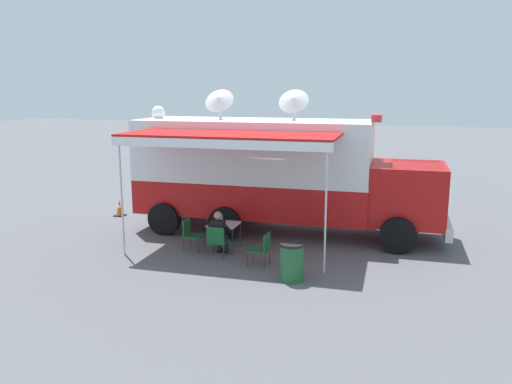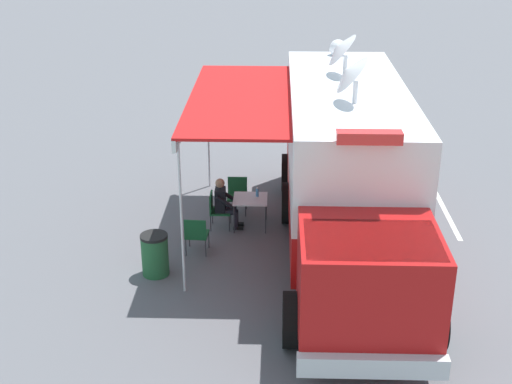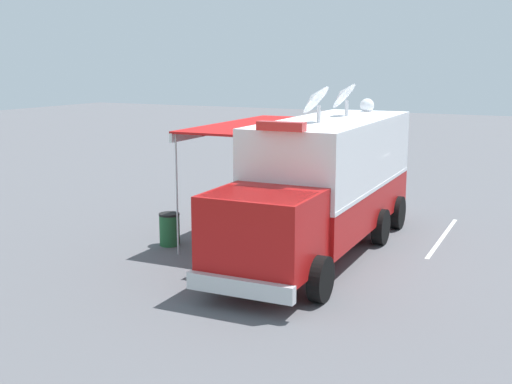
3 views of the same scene
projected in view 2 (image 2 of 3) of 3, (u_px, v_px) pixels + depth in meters
The scene contains 11 objects.
ground_plane at pixel (341, 232), 16.53m from camera, with size 100.00×100.00×0.00m, color #5B5B60.
lot_stripe at pixel (439, 199), 18.33m from camera, with size 0.12×4.80×0.01m, color silver.
command_truck at pixel (347, 167), 15.07m from camera, with size 5.05×9.55×4.53m.
folding_table at pixel (250, 201), 16.57m from camera, with size 0.82×0.82×0.73m.
water_bottle at pixel (257, 192), 16.62m from camera, with size 0.07×0.07×0.22m.
folding_chair_at_table at pixel (216, 208), 16.58m from camera, with size 0.49×0.49×0.87m.
folding_chair_beside_table at pixel (237, 192), 17.43m from camera, with size 0.49×0.49×0.87m.
folding_chair_spare_by_truck at pixel (196, 233), 15.37m from camera, with size 0.50×0.50×0.87m.
seated_responder at pixel (224, 202), 16.52m from camera, with size 0.67×0.56×1.25m.
trash_bin at pixel (155, 254), 14.57m from camera, with size 0.57×0.57×0.91m.
traffic_cone at pixel (345, 149), 21.07m from camera, with size 0.36×0.36×0.58m.
Camera 2 is at (1.15, 14.90, 7.40)m, focal length 49.35 mm.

